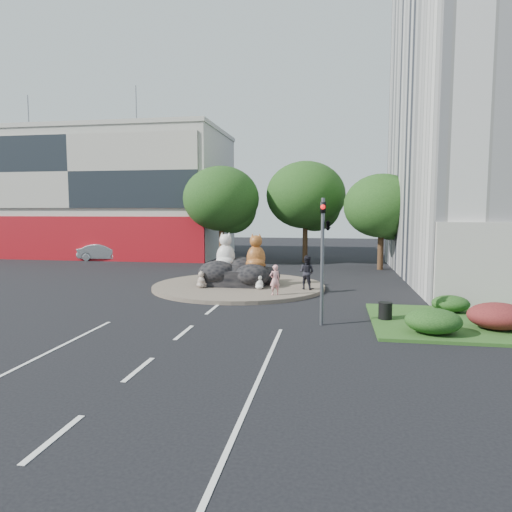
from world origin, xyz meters
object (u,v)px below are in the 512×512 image
Objects in this scene: kitten_calico at (201,279)px; litter_bin at (385,311)px; cat_white at (226,250)px; pedestrian_pink at (275,280)px; cat_tabby at (256,252)px; pedestrian_dark at (307,272)px; kitten_white at (259,282)px; parked_car at (104,252)px.

kitten_calico is 1.41× the size of litter_bin.
cat_white is 11.38m from litter_bin.
cat_tabby is at bearing -95.19° from pedestrian_pink.
pedestrian_pink reaches higher than litter_bin.
cat_tabby is 3.31m from pedestrian_dark.
cat_white is 1.93m from cat_tabby.
pedestrian_pink is at bearing 140.77° from litter_bin.
parked_car is at bearing 129.41° from kitten_white.
kitten_white is 21.52m from parked_car.
cat_white is 3.12× the size of litter_bin.
litter_bin is (3.54, -6.11, -0.67)m from pedestrian_dark.
cat_white is 1.37× the size of pedestrian_pink.
kitten_white is at bearing 49.62° from kitten_calico.
kitten_white is 0.52× the size of pedestrian_pink.
cat_white is 3.31m from kitten_white.
parked_car is at bearing -11.65° from pedestrian_dark.
cat_white is 2.57m from kitten_calico.
pedestrian_dark reaches higher than parked_car.
cat_white is 18.67m from parked_car.
pedestrian_pink is at bearing 76.25° from pedestrian_dark.
pedestrian_pink is at bearing -73.71° from cat_tabby.
parked_car is (-19.08, 13.40, -0.38)m from pedestrian_dark.
parked_car reaches higher than kitten_white.
cat_white is at bearing 110.41° from kitten_calico.
kitten_calico is (-2.86, -1.50, -1.47)m from cat_tabby.
kitten_white is at bearing 136.97° from litter_bin.
kitten_calico is at bearing 171.15° from kitten_white.
kitten_white is (3.29, 0.11, -0.08)m from kitten_calico.
cat_white reaches higher than kitten_calico.
pedestrian_pink is at bearing 29.05° from kitten_calico.
cat_white reaches higher than kitten_white.
cat_tabby is at bearing -10.61° from cat_white.
cat_white reaches higher than cat_tabby.
pedestrian_dark is at bearing -158.93° from pedestrian_pink.
parked_car is at bearing -72.95° from pedestrian_pink.
litter_bin is at bearing 109.02° from pedestrian_pink.
cat_tabby is at bearing 132.66° from litter_bin.
kitten_calico is at bearing -50.47° from pedestrian_pink.
pedestrian_dark is at bearing -1.66° from kitten_white.
cat_white is at bearing 7.95° from pedestrian_dark.
cat_white is 1.02× the size of cat_tabby.
cat_tabby is 3.07× the size of litter_bin.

